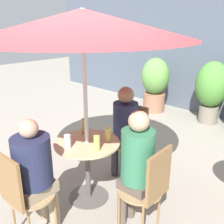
# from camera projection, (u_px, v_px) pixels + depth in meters

# --- Properties ---
(ground_plane) EXTENTS (20.00, 20.00, 0.00)m
(ground_plane) POSITION_uv_depth(u_px,v_px,m) (85.00, 188.00, 3.29)
(ground_plane) COLOR gray
(storefront_wall) EXTENTS (10.00, 0.06, 3.00)m
(storefront_wall) POSITION_uv_depth(u_px,v_px,m) (221.00, 46.00, 5.27)
(storefront_wall) COLOR #4C5666
(storefront_wall) RESTS_ON ground_plane
(cafe_table_near) EXTENTS (0.73, 0.73, 0.72)m
(cafe_table_near) POSITION_uv_depth(u_px,v_px,m) (87.00, 158.00, 2.95)
(cafe_table_near) COLOR #514C47
(cafe_table_near) RESTS_ON ground_plane
(bistro_chair_0) EXTENTS (0.44, 0.44, 0.93)m
(bistro_chair_0) POSITION_uv_depth(u_px,v_px,m) (21.00, 190.00, 2.36)
(bistro_chair_0) COLOR #997F56
(bistro_chair_0) RESTS_ON ground_plane
(bistro_chair_1) EXTENTS (0.44, 0.44, 0.93)m
(bistro_chair_1) POSITION_uv_depth(u_px,v_px,m) (149.00, 185.00, 2.43)
(bistro_chair_1) COLOR #997F56
(bistro_chair_1) RESTS_ON ground_plane
(bistro_chair_2) EXTENTS (0.44, 0.44, 0.93)m
(bistro_chair_2) POSITION_uv_depth(u_px,v_px,m) (132.00, 133.00, 3.53)
(bistro_chair_2) COLOR #997F56
(bistro_chair_2) RESTS_ON ground_plane
(seated_person_0) EXTENTS (0.35, 0.37, 1.19)m
(seated_person_0) POSITION_uv_depth(u_px,v_px,m) (35.00, 168.00, 2.42)
(seated_person_0) COLOR gray
(seated_person_0) RESTS_ON ground_plane
(seated_person_1) EXTENTS (0.33, 0.32, 1.24)m
(seated_person_1) POSITION_uv_depth(u_px,v_px,m) (136.00, 161.00, 2.46)
(seated_person_1) COLOR brown
(seated_person_1) RESTS_ON ground_plane
(seated_person_2) EXTENTS (0.32, 0.33, 1.22)m
(seated_person_2) POSITION_uv_depth(u_px,v_px,m) (125.00, 124.00, 3.36)
(seated_person_2) COLOR #2D2D33
(seated_person_2) RESTS_ON ground_plane
(beer_glass_0) EXTENTS (0.07, 0.07, 0.18)m
(beer_glass_0) POSITION_uv_depth(u_px,v_px,m) (84.00, 126.00, 3.07)
(beer_glass_0) COLOR #B28433
(beer_glass_0) RESTS_ON cafe_table_near
(beer_glass_1) EXTENTS (0.07, 0.07, 0.15)m
(beer_glass_1) POSITION_uv_depth(u_px,v_px,m) (68.00, 141.00, 2.73)
(beer_glass_1) COLOR silver
(beer_glass_1) RESTS_ON cafe_table_near
(beer_glass_2) EXTENTS (0.07, 0.07, 0.17)m
(beer_glass_2) POSITION_uv_depth(u_px,v_px,m) (97.00, 143.00, 2.67)
(beer_glass_2) COLOR #DBC65B
(beer_glass_2) RESTS_ON cafe_table_near
(beer_glass_3) EXTENTS (0.06, 0.06, 0.16)m
(beer_glass_3) POSITION_uv_depth(u_px,v_px,m) (108.00, 134.00, 2.89)
(beer_glass_3) COLOR #DBC65B
(beer_glass_3) RESTS_ON cafe_table_near
(potted_plant_0) EXTENTS (0.62, 0.62, 1.21)m
(potted_plant_0) POSITION_uv_depth(u_px,v_px,m) (155.00, 82.00, 5.87)
(potted_plant_0) COLOR #93664C
(potted_plant_0) RESTS_ON ground_plane
(potted_plant_1) EXTENTS (0.65, 0.65, 1.25)m
(potted_plant_1) POSITION_uv_depth(u_px,v_px,m) (212.00, 88.00, 5.16)
(potted_plant_1) COLOR slate
(potted_plant_1) RESTS_ON ground_plane
(umbrella) EXTENTS (2.19, 2.19, 2.10)m
(umbrella) POSITION_uv_depth(u_px,v_px,m) (83.00, 24.00, 2.47)
(umbrella) COLOR silver
(umbrella) RESTS_ON ground_plane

